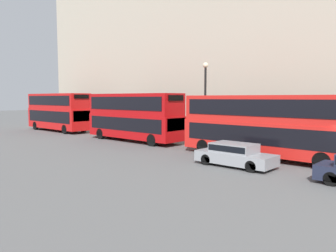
% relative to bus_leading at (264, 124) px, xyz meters
% --- Properties ---
extents(bus_leading, '(2.59, 11.12, 4.08)m').
position_rel_bus_leading_xyz_m(bus_leading, '(0.00, 0.00, 0.00)').
color(bus_leading, red).
rests_on(bus_leading, ground).
extents(bus_second_in_queue, '(2.59, 10.15, 4.28)m').
position_rel_bus_leading_xyz_m(bus_second_in_queue, '(0.00, 12.55, 0.10)').
color(bus_second_in_queue, '#B20C0F').
rests_on(bus_second_in_queue, ground).
extents(bus_third_in_queue, '(2.59, 10.05, 4.39)m').
position_rel_bus_leading_xyz_m(bus_third_in_queue, '(-0.00, 25.87, 0.16)').
color(bus_third_in_queue, red).
rests_on(bus_third_in_queue, ground).
extents(car_hatchback, '(1.85, 4.51, 1.33)m').
position_rel_bus_leading_xyz_m(car_hatchback, '(-3.40, 0.09, -1.55)').
color(car_hatchback, gray).
rests_on(car_hatchback, ground).
extents(street_lamp, '(0.44, 0.44, 6.75)m').
position_rel_bus_leading_xyz_m(street_lamp, '(1.97, 6.09, 1.89)').
color(street_lamp, black).
rests_on(street_lamp, ground).
extents(pedestrian, '(0.36, 0.36, 1.76)m').
position_rel_bus_leading_xyz_m(pedestrian, '(2.94, 9.91, -1.44)').
color(pedestrian, brown).
rests_on(pedestrian, ground).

